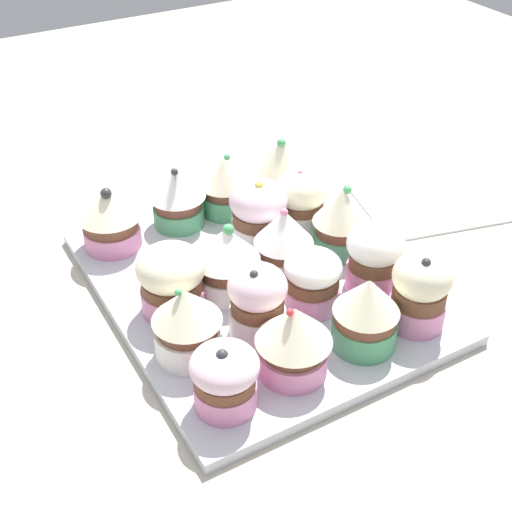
# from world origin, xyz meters

# --- Properties ---
(ground_plane) EXTENTS (1.80, 1.80, 0.03)m
(ground_plane) POSITION_xyz_m (0.00, 0.00, -0.01)
(ground_plane) COLOR #B2A899
(baking_tray) EXTENTS (0.29, 0.36, 0.01)m
(baking_tray) POSITION_xyz_m (0.00, 0.00, 0.01)
(baking_tray) COLOR silver
(baking_tray) RESTS_ON ground_plane
(cupcake_0) EXTENTS (0.06, 0.06, 0.08)m
(cupcake_0) POSITION_xyz_m (-0.10, -0.12, 0.05)
(cupcake_0) COLOR white
(cupcake_0) RESTS_ON baking_tray
(cupcake_1) EXTENTS (0.05, 0.05, 0.07)m
(cupcake_1) POSITION_xyz_m (-0.03, -0.13, 0.05)
(cupcake_1) COLOR #4C9E6B
(cupcake_1) RESTS_ON baking_tray
(cupcake_2) EXTENTS (0.06, 0.06, 0.07)m
(cupcake_2) POSITION_xyz_m (0.02, -0.13, 0.05)
(cupcake_2) COLOR #4C9E6B
(cupcake_2) RESTS_ON baking_tray
(cupcake_3) EXTENTS (0.07, 0.07, 0.07)m
(cupcake_3) POSITION_xyz_m (0.10, -0.13, 0.05)
(cupcake_3) COLOR pink
(cupcake_3) RESTS_ON baking_tray
(cupcake_4) EXTENTS (0.06, 0.06, 0.07)m
(cupcake_4) POSITION_xyz_m (-0.09, -0.06, 0.05)
(cupcake_4) COLOR white
(cupcake_4) RESTS_ON baking_tray
(cupcake_5) EXTENTS (0.06, 0.06, 0.07)m
(cupcake_5) POSITION_xyz_m (-0.04, -0.06, 0.05)
(cupcake_5) COLOR white
(cupcake_5) RESTS_ON baking_tray
(cupcake_6) EXTENTS (0.06, 0.06, 0.08)m
(cupcake_6) POSITION_xyz_m (-0.10, -0.00, 0.05)
(cupcake_6) COLOR #4C9E6B
(cupcake_6) RESTS_ON baking_tray
(cupcake_7) EXTENTS (0.06, 0.06, 0.08)m
(cupcake_7) POSITION_xyz_m (-0.03, -0.00, 0.05)
(cupcake_7) COLOR white
(cupcake_7) RESTS_ON baking_tray
(cupcake_8) EXTENTS (0.07, 0.07, 0.08)m
(cupcake_8) POSITION_xyz_m (0.03, 0.00, 0.05)
(cupcake_8) COLOR white
(cupcake_8) RESTS_ON baking_tray
(cupcake_9) EXTENTS (0.06, 0.06, 0.07)m
(cupcake_9) POSITION_xyz_m (0.09, -0.00, 0.05)
(cupcake_9) COLOR pink
(cupcake_9) RESTS_ON baking_tray
(cupcake_10) EXTENTS (0.06, 0.06, 0.07)m
(cupcake_10) POSITION_xyz_m (-0.09, 0.07, 0.05)
(cupcake_10) COLOR pink
(cupcake_10) RESTS_ON baking_tray
(cupcake_11) EXTENTS (0.06, 0.06, 0.06)m
(cupcake_11) POSITION_xyz_m (-0.03, 0.06, 0.04)
(cupcake_11) COLOR pink
(cupcake_11) RESTS_ON baking_tray
(cupcake_12) EXTENTS (0.05, 0.05, 0.08)m
(cupcake_12) POSITION_xyz_m (0.04, 0.07, 0.05)
(cupcake_12) COLOR white
(cupcake_12) RESTS_ON baking_tray
(cupcake_13) EXTENTS (0.06, 0.06, 0.07)m
(cupcake_13) POSITION_xyz_m (0.10, 0.06, 0.05)
(cupcake_13) COLOR white
(cupcake_13) RESTS_ON baking_tray
(cupcake_14) EXTENTS (0.05, 0.05, 0.08)m
(cupcake_14) POSITION_xyz_m (-0.10, 0.13, 0.05)
(cupcake_14) COLOR pink
(cupcake_14) RESTS_ON baking_tray
(cupcake_15) EXTENTS (0.06, 0.06, 0.07)m
(cupcake_15) POSITION_xyz_m (-0.04, 0.13, 0.05)
(cupcake_15) COLOR #4C9E6B
(cupcake_15) RESTS_ON baking_tray
(cupcake_16) EXTENTS (0.07, 0.07, 0.07)m
(cupcake_16) POSITION_xyz_m (0.04, 0.13, 0.05)
(cupcake_16) COLOR pink
(cupcake_16) RESTS_ON baking_tray
(cupcake_17) EXTENTS (0.06, 0.06, 0.06)m
(cupcake_17) POSITION_xyz_m (0.10, 0.13, 0.04)
(cupcake_17) COLOR pink
(cupcake_17) RESTS_ON baking_tray
(napkin) EXTENTS (0.19, 0.17, 0.01)m
(napkin) POSITION_xyz_m (-0.26, -0.04, 0.00)
(napkin) COLOR white
(napkin) RESTS_ON ground_plane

